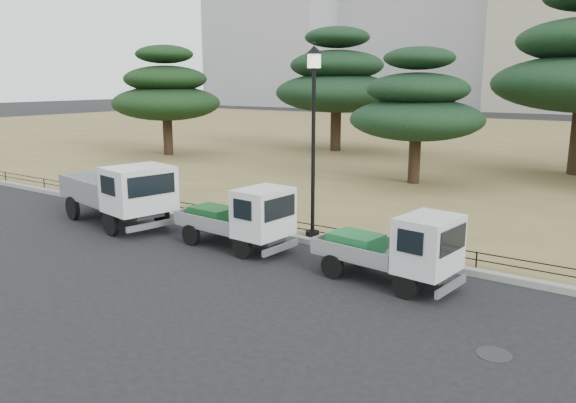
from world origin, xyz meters
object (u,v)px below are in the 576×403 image
Objects in this scene: truck_large at (120,190)px; truck_kei_rear at (395,248)px; street_lamp at (314,110)px; tarp_pile at (117,189)px; truck_kei_front at (241,217)px.

truck_kei_rear is at bearing 11.60° from truck_large.
truck_large is 1.44× the size of truck_kei_rear.
street_lamp is (6.09, 1.93, 2.64)m from truck_large.
truck_large is 0.92× the size of street_lamp.
truck_large is 9.51m from truck_kei_rear.
street_lamp reaches higher than truck_large.
street_lamp is 9.22m from tarp_pile.
tarp_pile is at bearing -179.83° from street_lamp.
tarp_pile is (-7.43, 1.73, -0.30)m from truck_kei_front.
tarp_pile is at bearing 177.31° from truck_kei_rear.
truck_kei_front is 1.02× the size of truck_kei_rear.
street_lamp is at bearing 58.84° from truck_kei_front.
truck_large is 6.91m from street_lamp.
tarp_pile is at bearing 154.87° from truck_large.
truck_kei_rear is (4.65, -0.15, -0.03)m from truck_kei_front.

